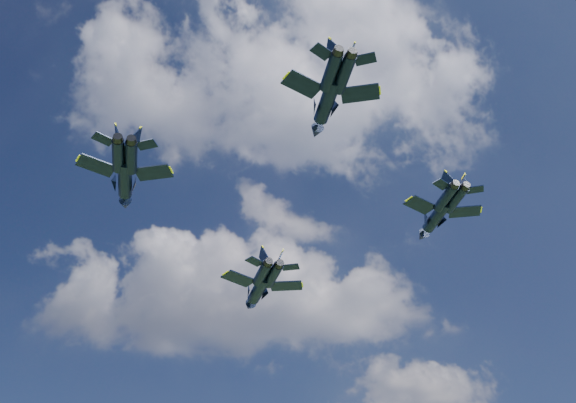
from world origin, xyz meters
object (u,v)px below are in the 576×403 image
at_px(jet_right, 435,217).
at_px(jet_slot, 326,103).
at_px(jet_lead, 258,290).
at_px(jet_left, 125,181).

bearing_deg(jet_right, jet_slot, -139.57).
height_order(jet_lead, jet_slot, jet_slot).
bearing_deg(jet_lead, jet_left, -142.37).
bearing_deg(jet_left, jet_slot, -41.72).
distance_m(jet_lead, jet_left, 29.56).
height_order(jet_left, jet_right, jet_left).
relative_size(jet_lead, jet_right, 1.14).
height_order(jet_left, jet_slot, jet_left).
relative_size(jet_left, jet_slot, 1.11).
xyz_separation_m(jet_left, jet_slot, (26.96, -13.66, -1.00)).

